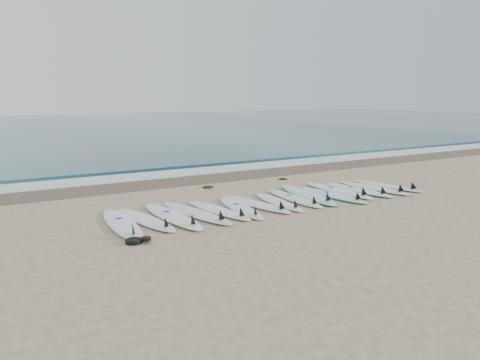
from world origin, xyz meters
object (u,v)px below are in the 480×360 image
surfboard_7 (279,202)px  surfboard_14 (388,186)px  surfboard_0 (122,224)px  leash_coil (137,241)px

surfboard_7 → surfboard_14: surfboard_14 is taller
surfboard_7 → surfboard_14: (4.11, 0.10, 0.00)m
surfboard_0 → surfboard_14: size_ratio=1.13×
surfboard_0 → surfboard_14: surfboard_0 is taller
surfboard_0 → surfboard_7: (4.10, 0.03, -0.01)m
surfboard_14 → leash_coil: surfboard_14 is taller
surfboard_0 → surfboard_7: 4.10m
surfboard_7 → surfboard_0: bearing=-173.6°
surfboard_14 → leash_coil: bearing=-178.8°
surfboard_7 → surfboard_14: size_ratio=0.96×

